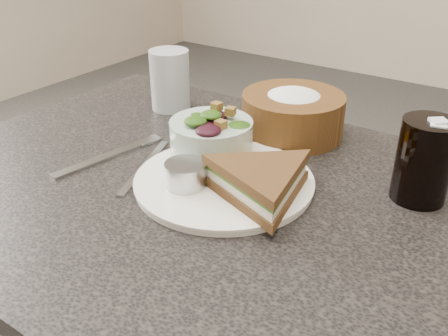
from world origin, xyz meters
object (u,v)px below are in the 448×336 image
at_px(dressing_ramekin, 186,174).
at_px(water_glass, 170,80).
at_px(salad_bowl, 211,131).
at_px(dinner_plate, 224,182).
at_px(sandwich, 261,182).
at_px(cola_glass, 425,157).
at_px(bread_basket, 293,108).

height_order(dressing_ramekin, water_glass, water_glass).
height_order(salad_bowl, dressing_ramekin, salad_bowl).
distance_m(dinner_plate, sandwich, 0.08).
height_order(sandwich, dressing_ramekin, sandwich).
relative_size(cola_glass, water_glass, 1.10).
bearing_deg(salad_bowl, dinner_plate, -41.79).
relative_size(bread_basket, cola_glass, 1.39).
bearing_deg(water_glass, salad_bowl, -34.58).
relative_size(dressing_ramekin, water_glass, 0.51).
relative_size(dinner_plate, water_glass, 2.23).
bearing_deg(dressing_ramekin, dinner_plate, 54.91).
relative_size(sandwich, dressing_ramekin, 3.01).
bearing_deg(salad_bowl, sandwich, -28.10).
bearing_deg(cola_glass, bread_basket, 159.59).
relative_size(dinner_plate, sandwich, 1.45).
bearing_deg(dinner_plate, dressing_ramekin, -125.09).
bearing_deg(cola_glass, water_glass, 172.23).
bearing_deg(dinner_plate, cola_glass, 27.16).
distance_m(salad_bowl, bread_basket, 0.18).
xyz_separation_m(sandwich, dressing_ramekin, (-0.11, -0.03, -0.01)).
relative_size(sandwich, bread_basket, 1.00).
xyz_separation_m(salad_bowl, dressing_ramekin, (0.03, -0.11, -0.02)).
distance_m(bread_basket, cola_glass, 0.28).
height_order(sandwich, salad_bowl, salad_bowl).
bearing_deg(cola_glass, sandwich, -140.92).
xyz_separation_m(sandwich, bread_basket, (-0.08, 0.24, 0.02)).
bearing_deg(dressing_ramekin, bread_basket, 83.47).
xyz_separation_m(sandwich, water_glass, (-0.35, 0.22, 0.02)).
distance_m(dressing_ramekin, bread_basket, 0.28).
relative_size(sandwich, water_glass, 1.53).
xyz_separation_m(dinner_plate, dressing_ramekin, (-0.03, -0.05, 0.02)).
height_order(bread_basket, cola_glass, cola_glass).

